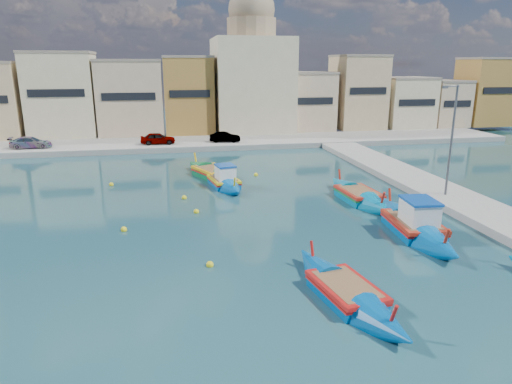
{
  "coord_description": "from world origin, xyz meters",
  "views": [
    {
      "loc": [
        -1.35,
        -21.57,
        9.29
      ],
      "look_at": [
        4.0,
        6.0,
        1.4
      ],
      "focal_mm": 32.0,
      "sensor_mm": 36.0,
      "label": 1
    }
  ],
  "objects_px": {
    "quay_street_lamp": "(451,140)",
    "church_block": "(252,71)",
    "luzzu_blue_cabin": "(224,182)",
    "luzzu_green": "(213,174)",
    "luzzu_turquoise_cabin": "(413,226)",
    "luzzu_blue_south": "(346,293)",
    "luzzu_cyan_mid": "(359,197)"
  },
  "relations": [
    {
      "from": "quay_street_lamp",
      "to": "church_block",
      "type": "bearing_deg",
      "value": 102.35
    },
    {
      "from": "luzzu_cyan_mid",
      "to": "church_block",
      "type": "bearing_deg",
      "value": 92.87
    },
    {
      "from": "luzzu_green",
      "to": "luzzu_blue_south",
      "type": "bearing_deg",
      "value": -81.68
    },
    {
      "from": "luzzu_blue_south",
      "to": "church_block",
      "type": "bearing_deg",
      "value": 84.34
    },
    {
      "from": "luzzu_cyan_mid",
      "to": "luzzu_green",
      "type": "bearing_deg",
      "value": 136.44
    },
    {
      "from": "luzzu_turquoise_cabin",
      "to": "luzzu_blue_cabin",
      "type": "xyz_separation_m",
      "value": [
        -9.32,
        12.32,
        -0.06
      ]
    },
    {
      "from": "luzzu_blue_cabin",
      "to": "luzzu_green",
      "type": "height_order",
      "value": "luzzu_blue_cabin"
    },
    {
      "from": "luzzu_turquoise_cabin",
      "to": "luzzu_blue_south",
      "type": "xyz_separation_m",
      "value": [
        -6.65,
        -6.49,
        -0.14
      ]
    },
    {
      "from": "quay_street_lamp",
      "to": "luzzu_turquoise_cabin",
      "type": "xyz_separation_m",
      "value": [
        -5.32,
        -5.28,
        -3.94
      ]
    },
    {
      "from": "church_block",
      "to": "quay_street_lamp",
      "type": "distance_m",
      "value": 35.04
    },
    {
      "from": "church_block",
      "to": "quay_street_lamp",
      "type": "xyz_separation_m",
      "value": [
        7.44,
        -34.0,
        -4.07
      ]
    },
    {
      "from": "quay_street_lamp",
      "to": "luzzu_blue_cabin",
      "type": "bearing_deg",
      "value": 154.31
    },
    {
      "from": "quay_street_lamp",
      "to": "luzzu_blue_cabin",
      "type": "height_order",
      "value": "quay_street_lamp"
    },
    {
      "from": "quay_street_lamp",
      "to": "luzzu_blue_cabin",
      "type": "xyz_separation_m",
      "value": [
        -14.65,
        7.04,
        -4.0
      ]
    },
    {
      "from": "quay_street_lamp",
      "to": "luzzu_blue_cabin",
      "type": "distance_m",
      "value": 16.74
    },
    {
      "from": "luzzu_blue_cabin",
      "to": "luzzu_green",
      "type": "xyz_separation_m",
      "value": [
        -0.56,
        3.23,
        -0.04
      ]
    },
    {
      "from": "luzzu_green",
      "to": "church_block",
      "type": "bearing_deg",
      "value": 71.9
    },
    {
      "from": "church_block",
      "to": "luzzu_blue_cabin",
      "type": "height_order",
      "value": "church_block"
    },
    {
      "from": "luzzu_turquoise_cabin",
      "to": "luzzu_blue_south",
      "type": "height_order",
      "value": "luzzu_turquoise_cabin"
    },
    {
      "from": "luzzu_turquoise_cabin",
      "to": "luzzu_cyan_mid",
      "type": "height_order",
      "value": "luzzu_turquoise_cabin"
    },
    {
      "from": "luzzu_turquoise_cabin",
      "to": "luzzu_blue_cabin",
      "type": "relative_size",
      "value": 1.31
    },
    {
      "from": "church_block",
      "to": "luzzu_blue_cabin",
      "type": "relative_size",
      "value": 2.4
    },
    {
      "from": "church_block",
      "to": "luzzu_blue_south",
      "type": "relative_size",
      "value": 2.19
    },
    {
      "from": "luzzu_turquoise_cabin",
      "to": "luzzu_cyan_mid",
      "type": "bearing_deg",
      "value": 94.19
    },
    {
      "from": "church_block",
      "to": "luzzu_turquoise_cabin",
      "type": "height_order",
      "value": "church_block"
    },
    {
      "from": "church_block",
      "to": "quay_street_lamp",
      "type": "relative_size",
      "value": 2.39
    },
    {
      "from": "luzzu_blue_cabin",
      "to": "luzzu_cyan_mid",
      "type": "height_order",
      "value": "luzzu_blue_cabin"
    },
    {
      "from": "luzzu_turquoise_cabin",
      "to": "luzzu_blue_cabin",
      "type": "bearing_deg",
      "value": 127.1
    },
    {
      "from": "quay_street_lamp",
      "to": "luzzu_turquoise_cabin",
      "type": "distance_m",
      "value": 8.47
    },
    {
      "from": "luzzu_turquoise_cabin",
      "to": "luzzu_green",
      "type": "height_order",
      "value": "luzzu_turquoise_cabin"
    },
    {
      "from": "church_block",
      "to": "luzzu_green",
      "type": "xyz_separation_m",
      "value": [
        -7.76,
        -23.72,
        -8.11
      ]
    },
    {
      "from": "luzzu_turquoise_cabin",
      "to": "luzzu_blue_south",
      "type": "relative_size",
      "value": 1.2
    }
  ]
}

